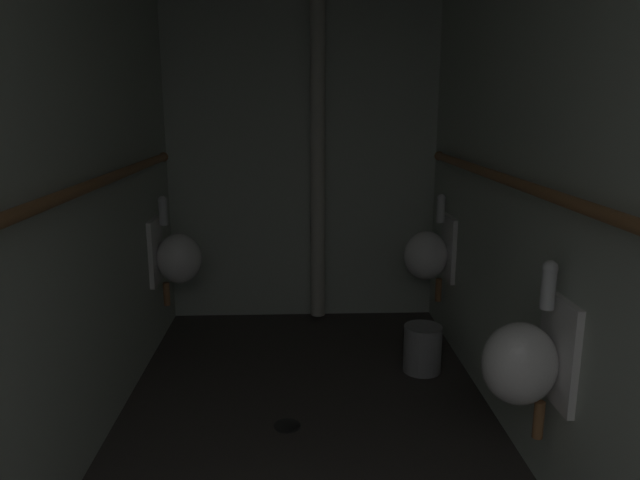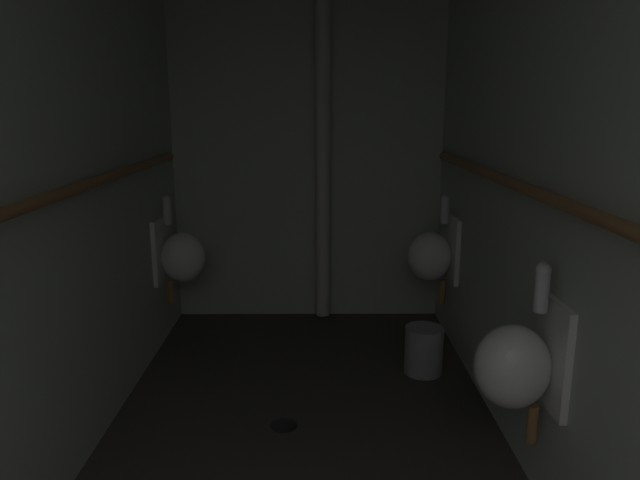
{
  "view_description": "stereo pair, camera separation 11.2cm",
  "coord_description": "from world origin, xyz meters",
  "px_view_note": "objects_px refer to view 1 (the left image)",
  "views": [
    {
      "loc": [
        -0.04,
        0.14,
        1.62
      ],
      "look_at": [
        0.09,
        3.39,
        0.87
      ],
      "focal_mm": 32.81,
      "sensor_mm": 36.0,
      "label": 1
    },
    {
      "loc": [
        0.07,
        0.14,
        1.62
      ],
      "look_at": [
        0.09,
        3.39,
        0.87
      ],
      "focal_mm": 32.81,
      "sensor_mm": 36.0,
      "label": 2
    }
  ],
  "objects_px": {
    "floor_drain": "(287,425)",
    "standpipe_back_wall": "(318,157)",
    "urinal_left_mid": "(176,257)",
    "waste_bin": "(422,349)",
    "urinal_right_far": "(429,254)",
    "urinal_right_mid": "(525,361)"
  },
  "relations": [
    {
      "from": "urinal_left_mid",
      "to": "urinal_right_mid",
      "type": "relative_size",
      "value": 1.0
    },
    {
      "from": "urinal_right_mid",
      "to": "standpipe_back_wall",
      "type": "xyz_separation_m",
      "value": [
        -0.75,
        2.19,
        0.62
      ]
    },
    {
      "from": "urinal_left_mid",
      "to": "floor_drain",
      "type": "relative_size",
      "value": 5.39
    },
    {
      "from": "urinal_right_mid",
      "to": "waste_bin",
      "type": "distance_m",
      "value": 1.32
    },
    {
      "from": "urinal_right_far",
      "to": "standpipe_back_wall",
      "type": "relative_size",
      "value": 0.31
    },
    {
      "from": "urinal_right_mid",
      "to": "urinal_right_far",
      "type": "height_order",
      "value": "same"
    },
    {
      "from": "waste_bin",
      "to": "urinal_right_far",
      "type": "bearing_deg",
      "value": 75.16
    },
    {
      "from": "floor_drain",
      "to": "standpipe_back_wall",
      "type": "bearing_deg",
      "value": 82.14
    },
    {
      "from": "urinal_left_mid",
      "to": "waste_bin",
      "type": "bearing_deg",
      "value": -17.07
    },
    {
      "from": "urinal_right_mid",
      "to": "floor_drain",
      "type": "xyz_separation_m",
      "value": [
        -0.96,
        0.61,
        -0.62
      ]
    },
    {
      "from": "urinal_right_far",
      "to": "floor_drain",
      "type": "distance_m",
      "value": 1.6
    },
    {
      "from": "urinal_left_mid",
      "to": "standpipe_back_wall",
      "type": "distance_m",
      "value": 1.25
    },
    {
      "from": "standpipe_back_wall",
      "to": "floor_drain",
      "type": "xyz_separation_m",
      "value": [
        -0.22,
        -1.58,
        -1.24
      ]
    },
    {
      "from": "urinal_right_far",
      "to": "standpipe_back_wall",
      "type": "bearing_deg",
      "value": 148.11
    },
    {
      "from": "urinal_left_mid",
      "to": "waste_bin",
      "type": "xyz_separation_m",
      "value": [
        1.59,
        -0.49,
        -0.48
      ]
    },
    {
      "from": "urinal_right_far",
      "to": "waste_bin",
      "type": "relative_size",
      "value": 2.57
    },
    {
      "from": "urinal_left_mid",
      "to": "standpipe_back_wall",
      "type": "relative_size",
      "value": 0.31
    },
    {
      "from": "urinal_right_far",
      "to": "floor_drain",
      "type": "bearing_deg",
      "value": -130.78
    },
    {
      "from": "standpipe_back_wall",
      "to": "urinal_left_mid",
      "type": "bearing_deg",
      "value": -153.88
    },
    {
      "from": "urinal_right_mid",
      "to": "urinal_left_mid",
      "type": "bearing_deg",
      "value": 135.14
    },
    {
      "from": "floor_drain",
      "to": "urinal_right_mid",
      "type": "bearing_deg",
      "value": -32.13
    },
    {
      "from": "urinal_left_mid",
      "to": "waste_bin",
      "type": "distance_m",
      "value": 1.73
    }
  ]
}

